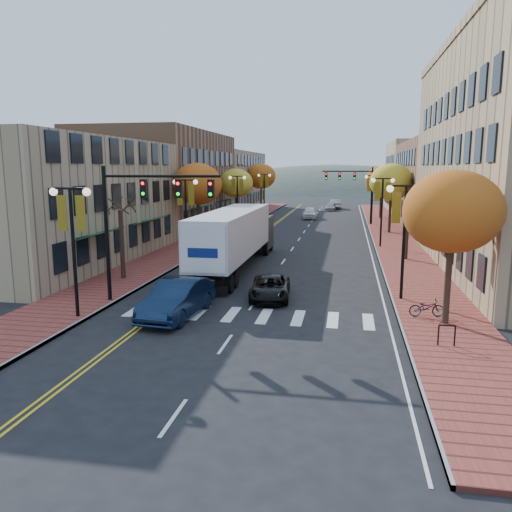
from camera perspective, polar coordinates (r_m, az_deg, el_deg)
The scene contains 32 objects.
ground at distance 21.95m, azimuth -2.26°, elevation -8.27°, with size 200.00×200.00×0.00m, color black.
sidewalk_left at distance 54.98m, azimuth -3.99°, elevation 2.88°, with size 4.00×85.00×0.15m, color brown.
sidewalk_right at distance 53.44m, azimuth 15.07°, elevation 2.35°, with size 4.00×85.00×0.15m, color brown.
building_left_near at distance 39.79m, azimuth -22.61°, elevation 5.82°, with size 12.00×22.00×9.00m, color #9E8966.
building_left_mid at distance 60.35m, azimuth -10.67°, elevation 8.54°, with size 12.00×24.00×11.00m, color brown.
building_left_far at distance 84.18m, azimuth -4.49°, elevation 8.54°, with size 12.00×26.00×9.50m, color #9E8966.
building_right_mid at distance 63.88m, azimuth 23.20°, elevation 7.53°, with size 15.00×24.00×10.00m, color brown.
building_right_far at distance 85.47m, azimuth 20.02°, elevation 8.50°, with size 15.00×20.00×11.00m, color #9E8966.
tree_left_a at distance 31.77m, azimuth -15.07°, elevation 1.28°, with size 0.28×0.28×4.20m.
tree_left_b at distance 46.39m, azimuth -6.70°, elevation 8.17°, with size 4.48×4.48×7.21m.
tree_left_c at distance 61.87m, azimuth -2.30°, elevation 8.32°, with size 4.16×4.16×6.69m.
tree_left_d at distance 79.51m, azimuth 0.59°, elevation 9.10°, with size 4.61×4.61×7.42m.
tree_right_a at distance 22.82m, azimuth 21.55°, elevation 4.72°, with size 4.16×4.16×6.69m.
tree_right_b at distance 38.85m, azimuth 16.86°, elevation 2.74°, with size 0.28×0.28×4.20m.
tree_right_c at distance 54.52m, azimuth 15.21°, elevation 8.16°, with size 4.48×4.48×7.21m.
tree_right_d at distance 70.48m, azimuth 14.16°, elevation 8.42°, with size 4.35×4.35×7.00m.
lamp_left_a at distance 23.81m, azimuth -20.27°, elevation 3.14°, with size 1.96×0.36×6.05m.
lamp_left_b at distance 38.38m, azimuth -8.03°, elevation 6.05°, with size 1.96×0.36×6.05m.
lamp_left_c at distance 55.72m, azimuth -2.15°, elevation 7.35°, with size 1.96×0.36×6.05m.
lamp_left_d at distance 73.38m, azimuth 0.94°, elevation 8.00°, with size 1.96×0.36×6.05m.
lamp_right_a at distance 26.61m, azimuth 16.65°, elevation 4.01°, with size 1.96×0.36×6.05m.
lamp_right_b at distance 44.49m, azimuth 14.23°, elevation 6.38°, with size 1.96×0.36×6.05m.
lamp_right_c at distance 62.45m, azimuth 13.19°, elevation 7.38°, with size 1.96×0.36×6.05m.
traffic_mast_near at distance 25.49m, azimuth -12.98°, elevation 5.35°, with size 6.10×0.35×7.00m.
traffic_mast_far at distance 62.36m, azimuth 11.34°, elevation 8.03°, with size 6.10×0.34×7.00m.
semi_truck at distance 34.16m, azimuth -2.23°, elevation 2.49°, with size 2.71×16.51×4.13m.
navy_sedan at distance 23.67m, azimuth -8.97°, elevation -4.83°, with size 1.84×5.29×1.74m, color #0C1B33.
black_suv at distance 26.60m, azimuth 1.63°, elevation -3.64°, with size 2.01×4.36×1.21m, color black.
car_far_white at distance 69.12m, azimuth 6.18°, elevation 4.92°, with size 1.91×4.75×1.62m, color silver.
car_far_silver at distance 83.00m, azimuth 8.49°, elevation 5.56°, with size 1.65×4.05×1.17m, color #9898A0.
car_far_oncoming at distance 87.04m, azimuth 9.03°, elevation 5.89°, with size 1.69×4.84×1.60m, color #ADADB5.
bicycle at distance 24.33m, azimuth 18.92°, elevation -5.59°, with size 0.56×1.60×0.84m, color gray.
Camera 1 is at (4.62, -20.32, 6.89)m, focal length 35.00 mm.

